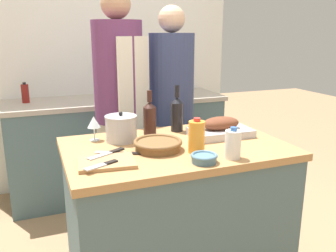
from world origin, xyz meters
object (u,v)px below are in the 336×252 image
Objects in this scene: person_cook_guest at (171,107)px; wine_glass_left at (94,123)px; milk_jug at (233,144)px; wine_bottle_dark at (150,117)px; roasting_pan at (220,129)px; juice_jug at (197,137)px; person_cook_aproned at (120,103)px; condiment_bottle_short at (25,93)px; knife_paring at (102,165)px; condiment_bottle_tall at (145,85)px; knife_chef at (122,153)px; knife_bread at (108,153)px; cutting_board at (107,162)px; wine_bottle_green at (177,113)px; stand_mixer at (144,84)px; wicker_basket at (158,144)px; stock_pot at (121,128)px; mixing_bowl at (204,158)px.

wine_glass_left is at bearing -139.05° from person_cook_guest.
milk_jug is 0.60m from wine_bottle_dark.
juice_jug reaches higher than roasting_pan.
wine_glass_left is at bearing -143.76° from person_cook_aproned.
knife_paring is at bearing -79.07° from condiment_bottle_short.
knife_chef is at bearing -111.70° from condiment_bottle_tall.
person_cook_aproned is at bearing 62.01° from wine_glass_left.
condiment_bottle_short is (-0.38, 1.55, 0.08)m from knife_bread.
knife_paring and knife_bread have the same top height.
knife_paring reaches higher than cutting_board.
wine_bottle_green reaches higher than condiment_bottle_short.
roasting_pan is at bearing -82.50° from person_cook_guest.
stand_mixer is (0.64, 1.10, 0.04)m from wine_glass_left.
wine_glass_left is at bearing -120.22° from stand_mixer.
wine_bottle_green is at bearing -98.34° from condiment_bottle_tall.
condiment_bottle_short is 0.10× the size of person_cook_guest.
person_cook_aproned is (0.26, 0.83, 0.08)m from knife_bread.
person_cook_guest is (0.72, 0.97, 0.03)m from knife_paring.
condiment_bottle_short is (-0.65, 1.53, 0.07)m from wicker_basket.
milk_jug is 0.09× the size of person_cook_guest.
stand_mixer is (-0.08, 1.28, 0.10)m from roasting_pan.
knife_chef is 0.84× the size of stand_mixer.
knife_chef is at bearing -73.12° from condiment_bottle_short.
milk_jug is 0.54× the size of wine_bottle_green.
stock_pot is 1.39× the size of mixing_bowl.
wine_bottle_green is at bearing 38.22° from cutting_board.
wine_glass_left reaches higher than knife_paring.
wine_bottle_dark reaches higher than knife_bread.
juice_jug is at bearing -140.05° from roasting_pan.
juice_jug reaches higher than milk_jug.
knife_paring is at bearing -113.70° from stand_mixer.
stock_pot reaches higher than mixing_bowl.
stock_pot is at bearing 76.56° from knife_chef.
wine_bottle_dark is at bearing 49.30° from knife_chef.
mixing_bowl reaches higher than knife_chef.
juice_jug is 0.10× the size of person_cook_aproned.
wicker_basket reaches higher than knife_paring.
stand_mixer is 1.42× the size of condiment_bottle_tall.
condiment_bottle_short is at bearing 149.38° from person_cook_guest.
condiment_bottle_short is (-0.46, 1.52, 0.10)m from knife_chef.
wine_bottle_dark is 1.32× the size of condiment_bottle_tall.
wicker_basket is 1.41× the size of juice_jug.
wine_bottle_dark is (0.35, 0.41, 0.10)m from cutting_board.
wine_bottle_dark is 1.11× the size of knife_chef.
wine_glass_left is at bearing 84.64° from knife_paring.
stand_mixer is at bearing 82.62° from mixing_bowl.
wine_bottle_dark is (0.19, 0.07, 0.03)m from stock_pot.
wine_bottle_green is 0.52m from person_cook_guest.
wicker_basket is at bearing 4.00° from knife_bread.
stock_pot reaches higher than knife_paring.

